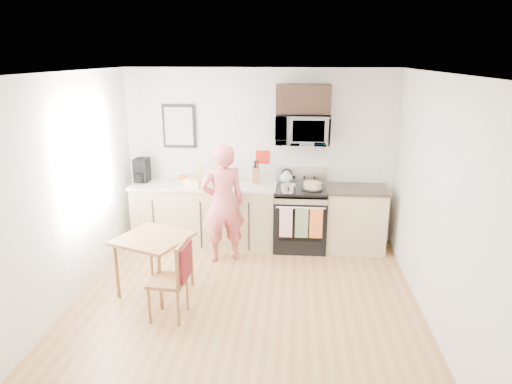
# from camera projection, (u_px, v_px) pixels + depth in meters

# --- Properties ---
(floor) EXTENTS (4.60, 4.60, 0.00)m
(floor) POSITION_uv_depth(u_px,v_px,m) (243.00, 316.00, 5.03)
(floor) COLOR #956239
(floor) RESTS_ON ground
(back_wall) EXTENTS (4.00, 0.04, 2.60)m
(back_wall) POSITION_uv_depth(u_px,v_px,m) (259.00, 157.00, 6.85)
(back_wall) COLOR beige
(back_wall) RESTS_ON floor
(front_wall) EXTENTS (4.00, 0.04, 2.60)m
(front_wall) POSITION_uv_depth(u_px,v_px,m) (192.00, 338.00, 2.46)
(front_wall) COLOR beige
(front_wall) RESTS_ON floor
(left_wall) EXTENTS (0.04, 4.60, 2.60)m
(left_wall) POSITION_uv_depth(u_px,v_px,m) (54.00, 200.00, 4.82)
(left_wall) COLOR beige
(left_wall) RESTS_ON floor
(right_wall) EXTENTS (0.04, 4.60, 2.60)m
(right_wall) POSITION_uv_depth(u_px,v_px,m) (443.00, 210.00, 4.49)
(right_wall) COLOR beige
(right_wall) RESTS_ON floor
(ceiling) EXTENTS (4.00, 4.60, 0.04)m
(ceiling) POSITION_uv_depth(u_px,v_px,m) (240.00, 74.00, 4.28)
(ceiling) COLOR white
(ceiling) RESTS_ON back_wall
(window) EXTENTS (0.06, 1.40, 1.50)m
(window) POSITION_uv_depth(u_px,v_px,m) (88.00, 160.00, 5.51)
(window) COLOR white
(window) RESTS_ON left_wall
(cabinet_left) EXTENTS (2.10, 0.60, 0.90)m
(cabinet_left) POSITION_uv_depth(u_px,v_px,m) (205.00, 215.00, 6.87)
(cabinet_left) COLOR tan
(cabinet_left) RESTS_ON floor
(countertop_left) EXTENTS (2.14, 0.64, 0.04)m
(countertop_left) POSITION_uv_depth(u_px,v_px,m) (204.00, 185.00, 6.74)
(countertop_left) COLOR beige
(countertop_left) RESTS_ON cabinet_left
(cabinet_right) EXTENTS (0.84, 0.60, 0.90)m
(cabinet_right) POSITION_uv_depth(u_px,v_px,m) (355.00, 220.00, 6.69)
(cabinet_right) COLOR tan
(cabinet_right) RESTS_ON floor
(countertop_right) EXTENTS (0.88, 0.64, 0.04)m
(countertop_right) POSITION_uv_depth(u_px,v_px,m) (357.00, 189.00, 6.56)
(countertop_right) COLOR black
(countertop_right) RESTS_ON cabinet_right
(range) EXTENTS (0.76, 0.70, 1.16)m
(range) POSITION_uv_depth(u_px,v_px,m) (300.00, 219.00, 6.74)
(range) COLOR black
(range) RESTS_ON floor
(microwave) EXTENTS (0.76, 0.51, 0.42)m
(microwave) POSITION_uv_depth(u_px,v_px,m) (302.00, 129.00, 6.46)
(microwave) COLOR #BCBCC1
(microwave) RESTS_ON back_wall
(upper_cabinet) EXTENTS (0.76, 0.35, 0.40)m
(upper_cabinet) POSITION_uv_depth(u_px,v_px,m) (303.00, 99.00, 6.38)
(upper_cabinet) COLOR black
(upper_cabinet) RESTS_ON back_wall
(wall_art) EXTENTS (0.50, 0.04, 0.65)m
(wall_art) POSITION_uv_depth(u_px,v_px,m) (179.00, 126.00, 6.80)
(wall_art) COLOR black
(wall_art) RESTS_ON back_wall
(wall_trivet) EXTENTS (0.20, 0.02, 0.20)m
(wall_trivet) POSITION_uv_depth(u_px,v_px,m) (263.00, 157.00, 6.83)
(wall_trivet) COLOR #AC1C0E
(wall_trivet) RESTS_ON back_wall
(person) EXTENTS (0.71, 0.59, 1.66)m
(person) POSITION_uv_depth(u_px,v_px,m) (223.00, 203.00, 6.21)
(person) COLOR #C1353E
(person) RESTS_ON floor
(dining_table) EXTENTS (0.85, 0.85, 0.71)m
(dining_table) POSITION_uv_depth(u_px,v_px,m) (154.00, 243.00, 5.40)
(dining_table) COLOR brown
(dining_table) RESTS_ON floor
(chair) EXTENTS (0.44, 0.40, 0.89)m
(chair) POSITION_uv_depth(u_px,v_px,m) (178.00, 270.00, 4.85)
(chair) COLOR brown
(chair) RESTS_ON floor
(knife_block) EXTENTS (0.12, 0.16, 0.24)m
(knife_block) POSITION_uv_depth(u_px,v_px,m) (256.00, 175.00, 6.76)
(knife_block) COLOR brown
(knife_block) RESTS_ON countertop_left
(utensil_crock) EXTENTS (0.12, 0.12, 0.35)m
(utensil_crock) POSITION_uv_depth(u_px,v_px,m) (226.00, 173.00, 6.81)
(utensil_crock) COLOR #AC1C0E
(utensil_crock) RESTS_ON countertop_left
(fruit_bowl) EXTENTS (0.29, 0.29, 0.11)m
(fruit_bowl) POSITION_uv_depth(u_px,v_px,m) (182.00, 179.00, 6.85)
(fruit_bowl) COLOR silver
(fruit_bowl) RESTS_ON countertop_left
(milk_carton) EXTENTS (0.10, 0.10, 0.26)m
(milk_carton) POSITION_uv_depth(u_px,v_px,m) (199.00, 174.00, 6.79)
(milk_carton) COLOR tan
(milk_carton) RESTS_ON countertop_left
(coffee_maker) EXTENTS (0.20, 0.30, 0.35)m
(coffee_maker) POSITION_uv_depth(u_px,v_px,m) (142.00, 171.00, 6.82)
(coffee_maker) COLOR black
(coffee_maker) RESTS_ON countertop_left
(bread_bag) EXTENTS (0.32, 0.26, 0.11)m
(bread_bag) POSITION_uv_depth(u_px,v_px,m) (194.00, 183.00, 6.59)
(bread_bag) COLOR tan
(bread_bag) RESTS_ON countertop_left
(cake) EXTENTS (0.31, 0.31, 0.10)m
(cake) POSITION_uv_depth(u_px,v_px,m) (312.00, 186.00, 6.51)
(cake) COLOR black
(cake) RESTS_ON range
(kettle) EXTENTS (0.18, 0.18, 0.23)m
(kettle) POSITION_uv_depth(u_px,v_px,m) (286.00, 177.00, 6.77)
(kettle) COLOR silver
(kettle) RESTS_ON range
(pot) EXTENTS (0.21, 0.36, 0.11)m
(pot) POSITION_uv_depth(u_px,v_px,m) (288.00, 188.00, 6.38)
(pot) COLOR #BCBCC1
(pot) RESTS_ON range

